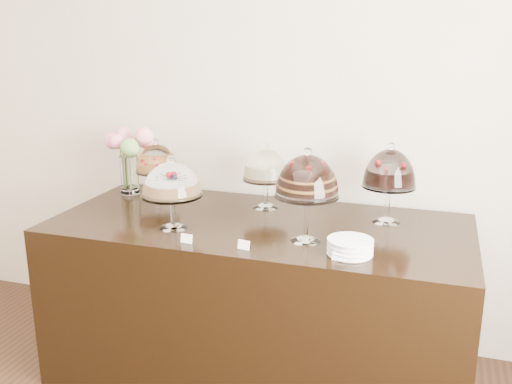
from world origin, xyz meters
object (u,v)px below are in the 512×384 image
(cake_stand_fruit_tart, at_px, (157,161))
(cake_stand_choco_layer, at_px, (307,179))
(flower_vase, at_px, (129,151))
(display_counter, at_px, (259,299))
(cake_stand_dark_choco, at_px, (390,172))
(plate_stack, at_px, (350,247))
(cake_stand_sugar_sponge, at_px, (172,183))
(cake_stand_cheesecake, at_px, (266,168))

(cake_stand_fruit_tart, bearing_deg, cake_stand_choco_layer, -24.65)
(cake_stand_fruit_tart, xyz_separation_m, flower_vase, (-0.18, 0.00, 0.05))
(cake_stand_fruit_tart, distance_m, flower_vase, 0.19)
(display_counter, bearing_deg, cake_stand_dark_choco, 18.49)
(cake_stand_dark_choco, relative_size, flower_vase, 1.00)
(cake_stand_choco_layer, relative_size, plate_stack, 2.27)
(cake_stand_sugar_sponge, bearing_deg, display_counter, 29.35)
(cake_stand_cheesecake, bearing_deg, plate_stack, -44.83)
(cake_stand_fruit_tart, bearing_deg, cake_stand_cheesecake, -1.50)
(cake_stand_sugar_sponge, distance_m, flower_vase, 0.73)
(flower_vase, bearing_deg, plate_stack, -22.07)
(cake_stand_dark_choco, bearing_deg, cake_stand_cheesecake, 175.89)
(cake_stand_cheesecake, relative_size, cake_stand_dark_choco, 0.88)
(cake_stand_cheesecake, distance_m, cake_stand_fruit_tart, 0.70)
(cake_stand_sugar_sponge, relative_size, flower_vase, 0.89)
(display_counter, bearing_deg, cake_stand_sugar_sponge, -150.65)
(cake_stand_choco_layer, bearing_deg, cake_stand_dark_choco, 50.07)
(cake_stand_cheesecake, relative_size, cake_stand_fruit_tart, 1.05)
(cake_stand_choco_layer, height_order, cake_stand_cheesecake, cake_stand_choco_layer)
(flower_vase, bearing_deg, cake_stand_dark_choco, -2.50)
(flower_vase, xyz_separation_m, plate_stack, (1.46, -0.59, -0.23))
(cake_stand_dark_choco, bearing_deg, flower_vase, 177.50)
(cake_stand_fruit_tart, relative_size, plate_stack, 1.77)
(display_counter, xyz_separation_m, flower_vase, (-0.93, 0.28, 0.72))
(display_counter, bearing_deg, flower_vase, 162.96)
(cake_stand_choco_layer, distance_m, cake_stand_cheesecake, 0.58)
(plate_stack, bearing_deg, display_counter, 149.99)
(cake_stand_dark_choco, xyz_separation_m, cake_stand_fruit_tart, (-1.39, 0.07, -0.05))
(cake_stand_sugar_sponge, distance_m, cake_stand_choco_layer, 0.70)
(cake_stand_dark_choco, xyz_separation_m, plate_stack, (-0.11, -0.52, -0.24))
(cake_stand_sugar_sponge, height_order, plate_stack, cake_stand_sugar_sponge)
(display_counter, relative_size, cake_stand_sugar_sponge, 5.80)
(cake_stand_choco_layer, xyz_separation_m, cake_stand_dark_choco, (0.34, 0.41, -0.04))
(cake_stand_cheesecake, distance_m, flower_vase, 0.88)
(display_counter, bearing_deg, plate_stack, -30.01)
(display_counter, height_order, flower_vase, flower_vase)
(display_counter, relative_size, cake_stand_dark_choco, 5.13)
(display_counter, relative_size, cake_stand_fruit_tart, 6.15)
(cake_stand_cheesecake, relative_size, plate_stack, 1.86)
(cake_stand_sugar_sponge, relative_size, cake_stand_fruit_tart, 1.06)
(cake_stand_choco_layer, bearing_deg, display_counter, 146.97)
(cake_stand_choco_layer, relative_size, cake_stand_dark_choco, 1.07)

